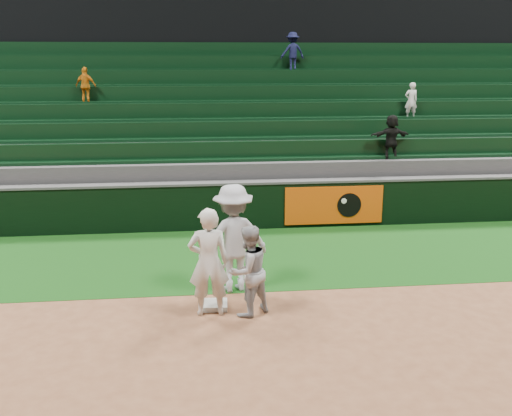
{
  "coord_description": "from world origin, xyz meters",
  "views": [
    {
      "loc": [
        -0.58,
        -9.13,
        4.33
      ],
      "look_at": [
        0.65,
        2.3,
        1.3
      ],
      "focal_mm": 40.0,
      "sensor_mm": 36.0,
      "label": 1
    }
  ],
  "objects_px": {
    "first_base": "(215,305)",
    "base_coach": "(233,238)",
    "first_baseman": "(209,262)",
    "baserunner": "(248,271)"
  },
  "relations": [
    {
      "from": "first_base",
      "to": "baserunner",
      "type": "bearing_deg",
      "value": -29.66
    },
    {
      "from": "first_baseman",
      "to": "baserunner",
      "type": "bearing_deg",
      "value": 173.4
    },
    {
      "from": "first_baseman",
      "to": "baserunner",
      "type": "relative_size",
      "value": 1.2
    },
    {
      "from": "first_base",
      "to": "base_coach",
      "type": "bearing_deg",
      "value": 63.71
    },
    {
      "from": "first_base",
      "to": "first_baseman",
      "type": "height_order",
      "value": "first_baseman"
    },
    {
      "from": "baserunner",
      "to": "base_coach",
      "type": "bearing_deg",
      "value": -114.25
    },
    {
      "from": "first_baseman",
      "to": "baserunner",
      "type": "height_order",
      "value": "first_baseman"
    },
    {
      "from": "first_baseman",
      "to": "base_coach",
      "type": "bearing_deg",
      "value": -116.41
    },
    {
      "from": "first_base",
      "to": "base_coach",
      "type": "distance_m",
      "value": 1.33
    },
    {
      "from": "baserunner",
      "to": "base_coach",
      "type": "height_order",
      "value": "base_coach"
    }
  ]
}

